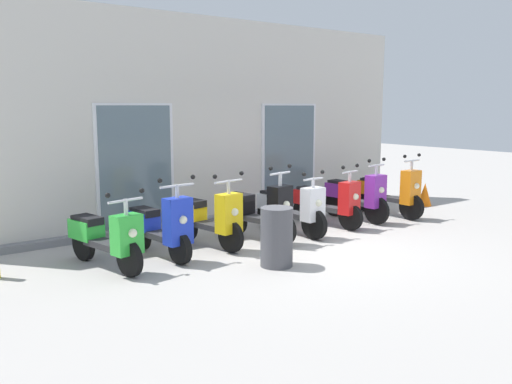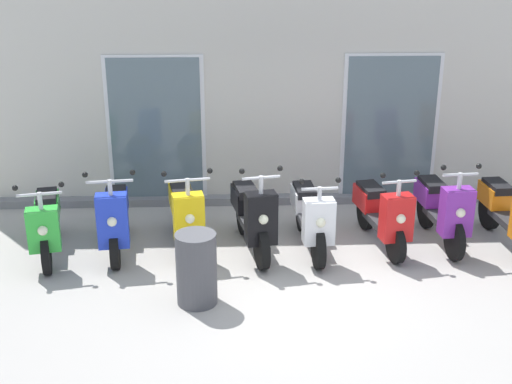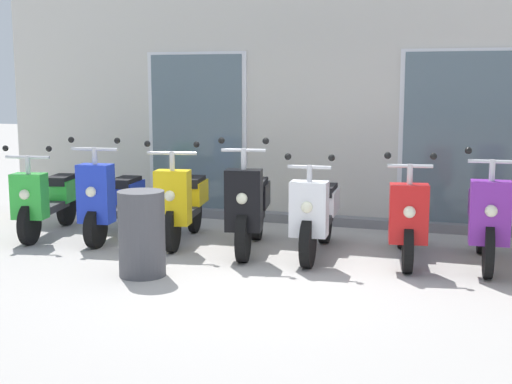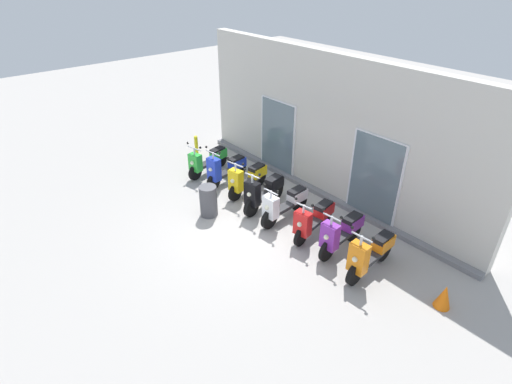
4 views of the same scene
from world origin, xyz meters
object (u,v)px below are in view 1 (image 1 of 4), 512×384
scooter_blue (161,226)px  scooter_yellow (209,217)px  scooter_white (291,208)px  trash_bin (277,237)px  scooter_purple (357,195)px  scooter_red (328,201)px  traffic_cone (425,194)px  scooter_orange (390,192)px  scooter_black (259,211)px  scooter_green (105,237)px

scooter_blue → scooter_yellow: bearing=5.9°
scooter_white → trash_bin: bearing=-136.1°
scooter_purple → scooter_red: bearing=-177.6°
scooter_purple → traffic_cone: scooter_purple is taller
traffic_cone → scooter_red: bearing=-176.5°
scooter_blue → scooter_white: size_ratio=0.91×
scooter_purple → trash_bin: scooter_purple is taller
scooter_blue → scooter_white: bearing=-0.1°
scooter_orange → trash_bin: bearing=-161.7°
scooter_orange → scooter_yellow: bearing=178.3°
scooter_blue → scooter_yellow: size_ratio=0.98×
scooter_yellow → scooter_purple: bearing=-0.1°
scooter_black → traffic_cone: scooter_black is taller
scooter_white → scooter_red: scooter_red is taller
trash_bin → traffic_cone: size_ratio=1.62×
scooter_white → scooter_orange: scooter_orange is taller
scooter_purple → scooter_orange: size_ratio=0.97×
scooter_yellow → trash_bin: bearing=-81.7°
scooter_green → scooter_blue: size_ratio=1.06×
scooter_yellow → scooter_black: scooter_black is taller
scooter_white → scooter_purple: scooter_purple is taller
scooter_blue → traffic_cone: 6.76m
scooter_green → scooter_blue: (0.88, 0.04, 0.03)m
scooter_blue → scooter_black: 1.79m
scooter_green → scooter_orange: scooter_orange is taller
scooter_red → scooter_black: bearing=-176.2°
scooter_red → scooter_purple: 0.82m
scooter_yellow → traffic_cone: size_ratio=3.01×
traffic_cone → scooter_blue: bearing=-177.9°
scooter_blue → scooter_yellow: 0.90m
scooter_yellow → trash_bin: 1.49m
scooter_blue → scooter_purple: (4.31, 0.08, 0.03)m
scooter_green → scooter_white: bearing=0.6°
scooter_green → scooter_black: size_ratio=1.01×
scooter_green → scooter_yellow: (1.77, 0.13, 0.04)m
scooter_green → scooter_blue: scooter_blue is taller
scooter_yellow → scooter_orange: scooter_orange is taller
scooter_red → scooter_green: bearing=-178.8°
scooter_green → trash_bin: scooter_green is taller
scooter_red → scooter_orange: size_ratio=0.95×
scooter_green → scooter_white: 3.42m
scooter_black → scooter_white: bearing=4.4°
scooter_yellow → scooter_purple: scooter_purple is taller
scooter_red → scooter_orange: (1.70, -0.08, 0.02)m
scooter_purple → scooter_black: bearing=-176.7°
scooter_white → traffic_cone: scooter_white is taller
scooter_red → trash_bin: scooter_red is taller
scooter_orange → trash_bin: size_ratio=1.93×
scooter_red → scooter_white: bearing=-176.8°
scooter_green → scooter_orange: (6.07, 0.01, 0.04)m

